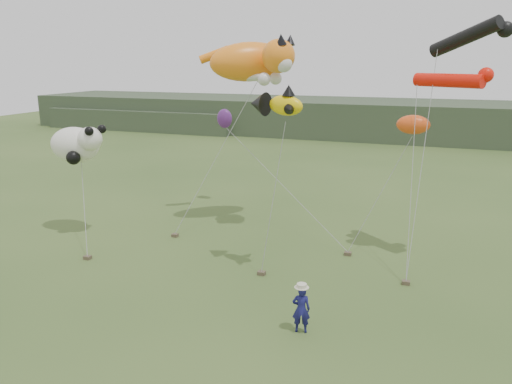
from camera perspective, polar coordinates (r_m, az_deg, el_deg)
ground at (r=17.09m, az=-0.06°, el=-14.86°), size 120.00×120.00×0.00m
headland at (r=59.57m, az=12.11°, el=8.17°), size 90.00×13.00×4.00m
festival_attendant at (r=16.36m, az=5.18°, el=-13.20°), size 0.65×0.51×1.58m
sandbag_anchors at (r=21.93m, az=-0.65°, el=-7.67°), size 13.64×4.63×0.16m
cat_kite at (r=25.41m, az=-0.00°, el=14.72°), size 5.64×4.26×2.40m
fish_kite at (r=19.42m, az=2.26°, el=10.02°), size 2.48×1.64×1.23m
tube_kites at (r=22.29m, az=22.67°, el=14.08°), size 3.59×2.58×2.74m
panda_kite at (r=25.90m, az=-19.75°, el=5.17°), size 3.04×1.97×1.89m
misc_kites at (r=25.03m, az=7.39°, el=7.98°), size 12.07×5.64×1.66m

